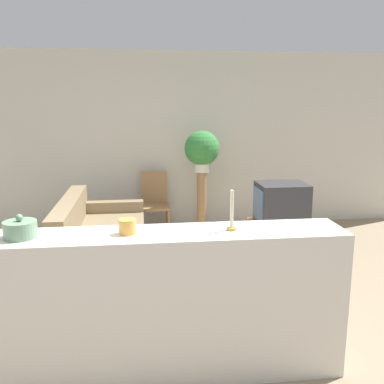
{
  "coord_description": "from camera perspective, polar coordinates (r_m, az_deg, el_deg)",
  "views": [
    {
      "loc": [
        -0.0,
        -3.2,
        1.94
      ],
      "look_at": [
        0.62,
        1.93,
        0.85
      ],
      "focal_mm": 40.0,
      "sensor_mm": 36.0,
      "label": 1
    }
  ],
  "objects": [
    {
      "name": "couch",
      "position": [
        5.23,
        -12.17,
        -6.73
      ],
      "size": [
        0.97,
        1.83,
        0.83
      ],
      "color": "#847051",
      "rests_on": "ground_plane"
    },
    {
      "name": "foreground_counter",
      "position": [
        3.14,
        -6.38,
        -14.83
      ],
      "size": [
        2.83,
        0.44,
        1.07
      ],
      "color": "silver",
      "rests_on": "ground_plane"
    },
    {
      "name": "plant_stand",
      "position": [
        6.33,
        1.29,
        -1.51
      ],
      "size": [
        0.14,
        0.14,
        0.94
      ],
      "color": "#9E754C",
      "rests_on": "ground_plane"
    },
    {
      "name": "wooden_chair",
      "position": [
        6.45,
        -5.01,
        -1.09
      ],
      "size": [
        0.44,
        0.44,
        0.91
      ],
      "color": "#9E754C",
      "rests_on": "ground_plane"
    },
    {
      "name": "ground_plane",
      "position": [
        3.75,
        -6.25,
        -19.39
      ],
      "size": [
        14.0,
        14.0,
        0.0
      ],
      "primitive_type": "plane",
      "color": "gray"
    },
    {
      "name": "candle_jar",
      "position": [
        2.92,
        -8.6,
        -4.58
      ],
      "size": [
        0.12,
        0.12,
        0.1
      ],
      "color": "gold",
      "rests_on": "foreground_counter"
    },
    {
      "name": "decorative_bowl",
      "position": [
        3.03,
        -21.92,
        -4.62
      ],
      "size": [
        0.22,
        0.22,
        0.16
      ],
      "color": "gray",
      "rests_on": "foreground_counter"
    },
    {
      "name": "television",
      "position": [
        5.35,
        11.79,
        -1.46
      ],
      "size": [
        0.59,
        0.5,
        0.49
      ],
      "color": "#333338",
      "rests_on": "tv_stand"
    },
    {
      "name": "candlestick",
      "position": [
        2.97,
        5.32,
        -3.29
      ],
      "size": [
        0.07,
        0.07,
        0.28
      ],
      "color": "#B7933D",
      "rests_on": "foreground_counter"
    },
    {
      "name": "tv_stand",
      "position": [
        5.49,
        11.63,
        -6.41
      ],
      "size": [
        0.73,
        0.53,
        0.48
      ],
      "color": "#9E754C",
      "rests_on": "ground_plane"
    },
    {
      "name": "wall_back",
      "position": [
        6.66,
        -6.93,
        6.74
      ],
      "size": [
        9.0,
        0.06,
        2.7
      ],
      "color": "beige",
      "rests_on": "ground_plane"
    },
    {
      "name": "potted_plant",
      "position": [
        6.2,
        1.32,
        5.75
      ],
      "size": [
        0.5,
        0.5,
        0.6
      ],
      "color": "white",
      "rests_on": "plant_stand"
    }
  ]
}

